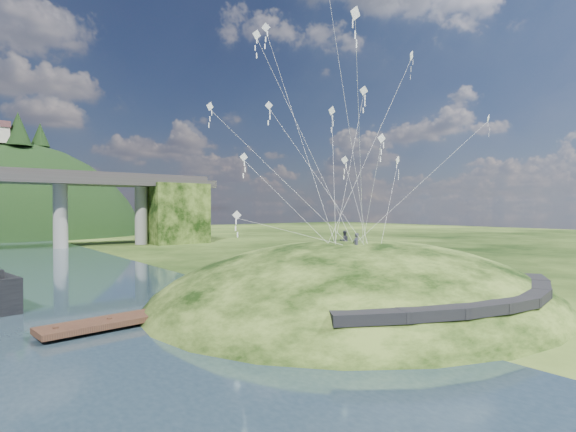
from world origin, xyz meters
TOP-DOWN VIEW (x-y plane):
  - ground at (0.00, 0.00)m, footprint 320.00×320.00m
  - grass_hill at (8.00, 2.00)m, footprint 36.00×32.00m
  - footpath at (7.46, -9.74)m, footprint 22.29×5.84m
  - wooden_dock at (-7.60, 5.81)m, footprint 14.86×3.89m
  - kite_flyers at (6.61, 1.52)m, footprint 2.07×3.18m
  - kite_swarm at (6.22, 4.11)m, footprint 19.03×15.72m

SIDE VIEW (x-z plane):
  - grass_hill at x=8.00m, z-range -8.00..5.00m
  - ground at x=0.00m, z-range 0.00..0.00m
  - wooden_dock at x=-7.60m, z-range -0.06..0.99m
  - footpath at x=7.46m, z-range 1.67..2.50m
  - kite_flyers at x=6.61m, z-range 4.92..6.70m
  - kite_swarm at x=6.22m, z-range 6.96..27.78m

